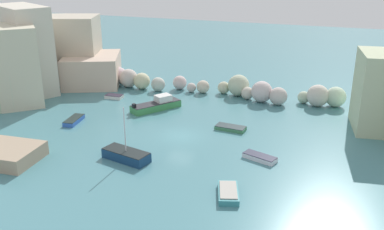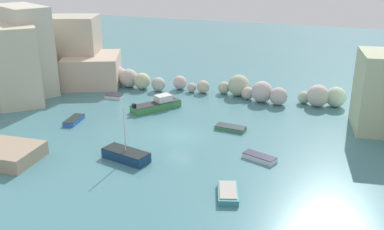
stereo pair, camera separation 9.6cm
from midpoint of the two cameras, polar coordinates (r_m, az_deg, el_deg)
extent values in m
plane|color=teal|center=(43.85, -1.54, -2.75)|extent=(160.00, 160.00, 0.00)
cube|color=beige|center=(62.60, -12.99, 5.86)|extent=(10.09, 10.42, 4.20)
cube|color=beige|center=(67.35, -17.90, 7.94)|extent=(8.27, 8.03, 7.72)
cube|color=beige|center=(73.65, -20.70, 6.46)|extent=(7.81, 7.17, 2.35)
cube|color=beige|center=(56.44, -22.08, 6.14)|extent=(8.16, 8.23, 9.56)
cube|color=beige|center=(60.58, -21.12, 8.02)|extent=(9.75, 8.04, 11.34)
cube|color=#BCB09B|center=(64.67, -15.78, 8.40)|extent=(9.63, 8.28, 9.31)
sphere|color=#BABBBA|center=(62.48, -11.21, 4.95)|extent=(2.06, 2.06, 2.06)
sphere|color=beige|center=(62.46, -9.59, 5.19)|extent=(2.36, 2.36, 2.36)
sphere|color=beige|center=(60.41, -8.33, 4.85)|extent=(2.56, 2.56, 2.56)
sphere|color=beige|center=(59.40, -6.58, 4.50)|extent=(2.24, 2.24, 2.24)
sphere|color=beige|center=(58.26, -4.43, 4.08)|extent=(1.89, 1.89, 1.89)
sphere|color=beige|center=(58.90, -1.56, 4.31)|extent=(1.88, 1.88, 1.88)
sphere|color=beige|center=(57.74, -0.01, 3.66)|extent=(1.25, 1.25, 1.25)
sphere|color=beige|center=(57.29, 1.54, 3.76)|extent=(1.72, 1.72, 1.72)
sphere|color=beige|center=(57.22, 4.30, 3.63)|extent=(1.61, 1.61, 1.61)
sphere|color=#B8C2A4|center=(56.35, 6.26, 3.92)|extent=(2.77, 2.77, 2.77)
sphere|color=beige|center=(55.15, 7.41, 2.88)|extent=(1.61, 1.61, 1.61)
sphere|color=beige|center=(54.28, 9.28, 3.06)|extent=(2.64, 2.64, 2.64)
sphere|color=beige|center=(53.60, 11.42, 2.45)|extent=(2.20, 2.20, 2.20)
sphere|color=#B3C4A6|center=(54.98, 14.65, 2.26)|extent=(1.52, 1.52, 1.52)
sphere|color=beige|center=(54.20, 16.39, 2.47)|extent=(2.65, 2.65, 2.65)
sphere|color=beige|center=(54.68, 18.56, 2.28)|extent=(2.46, 2.46, 2.46)
cube|color=white|center=(56.23, -10.19, 2.41)|extent=(2.26, 1.33, 0.39)
cube|color=#2A2331|center=(56.16, -10.20, 2.63)|extent=(2.21, 1.30, 0.06)
cube|color=#305CB9|center=(48.97, -15.29, -0.69)|extent=(1.63, 3.21, 0.45)
cube|color=#1E2B29|center=(48.88, -15.32, -0.41)|extent=(1.60, 3.15, 0.06)
cube|color=#3E7D53|center=(45.43, 5.18, -1.75)|extent=(3.25, 1.64, 0.36)
cube|color=#1C2A2E|center=(45.35, 5.19, -1.50)|extent=(3.19, 1.61, 0.06)
cube|color=navy|center=(39.09, -8.66, -5.31)|extent=(4.68, 2.66, 0.85)
cube|color=black|center=(38.90, -8.70, -4.71)|extent=(4.58, 2.60, 0.06)
cylinder|color=silver|center=(38.09, -8.86, -1.92)|extent=(0.10, 0.10, 4.15)
cube|color=teal|center=(33.39, 4.84, -10.25)|extent=(2.40, 3.45, 0.48)
cube|color=#ADA89E|center=(33.24, 4.86, -9.84)|extent=(2.04, 2.93, 0.08)
cube|color=#3F8E4E|center=(51.32, -4.73, 1.16)|extent=(4.92, 6.02, 0.78)
cube|color=#2C2C31|center=(51.18, -4.75, 1.60)|extent=(4.82, 5.90, 0.06)
cube|color=silver|center=(51.56, -3.78, 2.22)|extent=(2.18, 2.28, 0.82)
cube|color=black|center=(49.79, -7.62, 1.21)|extent=(0.57, 0.55, 0.50)
cube|color=white|center=(39.21, 8.99, -5.61)|extent=(3.26, 2.08, 0.41)
cube|color=#1B1D31|center=(39.11, 9.01, -5.30)|extent=(3.19, 2.04, 0.06)
camera|label=1|loc=(0.05, -89.94, 0.02)|focal=40.29mm
camera|label=2|loc=(0.05, 90.06, -0.02)|focal=40.29mm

